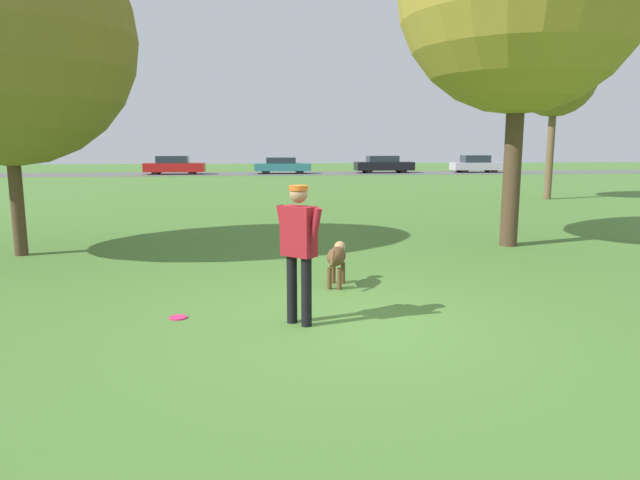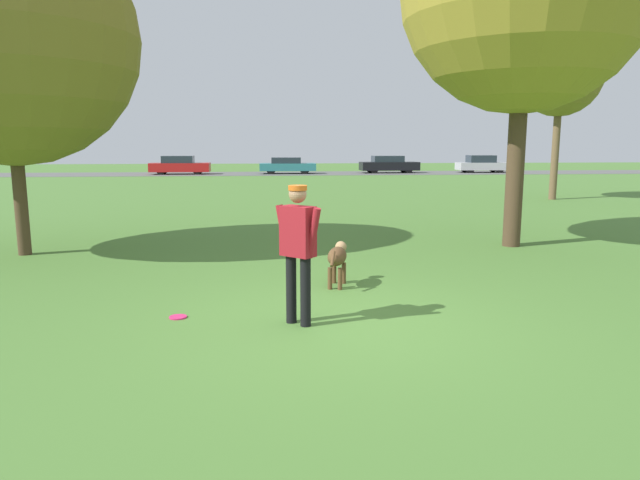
# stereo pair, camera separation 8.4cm
# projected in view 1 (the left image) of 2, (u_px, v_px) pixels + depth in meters

# --- Properties ---
(ground_plane) EXTENTS (120.00, 120.00, 0.00)m
(ground_plane) POSITION_uv_depth(u_px,v_px,m) (340.00, 322.00, 7.16)
(ground_plane) COLOR #4C7A33
(far_road_strip) EXTENTS (120.00, 6.00, 0.01)m
(far_road_strip) POSITION_uv_depth(u_px,v_px,m) (272.00, 174.00, 43.32)
(far_road_strip) COLOR #5B5B59
(far_road_strip) RESTS_ON ground_plane
(person) EXTENTS (0.56, 0.53, 1.73)m
(person) POSITION_uv_depth(u_px,v_px,m) (299.00, 243.00, 6.91)
(person) COLOR black
(person) RESTS_ON ground_plane
(dog) EXTENTS (0.45, 1.02, 0.65)m
(dog) POSITION_uv_depth(u_px,v_px,m) (337.00, 257.00, 8.94)
(dog) COLOR brown
(dog) RESTS_ON ground_plane
(frisbee) EXTENTS (0.23, 0.23, 0.02)m
(frisbee) POSITION_uv_depth(u_px,v_px,m) (178.00, 317.00, 7.32)
(frisbee) COLOR #E52366
(frisbee) RESTS_ON ground_plane
(tree_far_right) EXTENTS (3.23, 3.23, 6.51)m
(tree_far_right) POSITION_uv_depth(u_px,v_px,m) (555.00, 76.00, 22.39)
(tree_far_right) COLOR brown
(tree_far_right) RESTS_ON ground_plane
(tree_near_left) EXTENTS (4.95, 4.95, 6.72)m
(tree_near_left) POSITION_uv_depth(u_px,v_px,m) (2.00, 35.00, 10.78)
(tree_near_left) COLOR #4C3826
(tree_near_left) RESTS_ON ground_plane
(parked_car_red) EXTENTS (4.36, 1.72, 1.36)m
(parked_car_red) POSITION_uv_depth(u_px,v_px,m) (174.00, 165.00, 42.11)
(parked_car_red) COLOR red
(parked_car_red) RESTS_ON ground_plane
(parked_car_teal) EXTENTS (4.23, 1.82, 1.23)m
(parked_car_teal) POSITION_uv_depth(u_px,v_px,m) (282.00, 165.00, 43.02)
(parked_car_teal) COLOR teal
(parked_car_teal) RESTS_ON ground_plane
(parked_car_black) EXTENTS (4.53, 1.78, 1.33)m
(parked_car_black) POSITION_uv_depth(u_px,v_px,m) (384.00, 164.00, 44.23)
(parked_car_black) COLOR black
(parked_car_black) RESTS_ON ground_plane
(parked_car_silver) EXTENTS (3.94, 1.86, 1.35)m
(parked_car_silver) POSITION_uv_depth(u_px,v_px,m) (476.00, 164.00, 44.91)
(parked_car_silver) COLOR #B7B7BC
(parked_car_silver) RESTS_ON ground_plane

